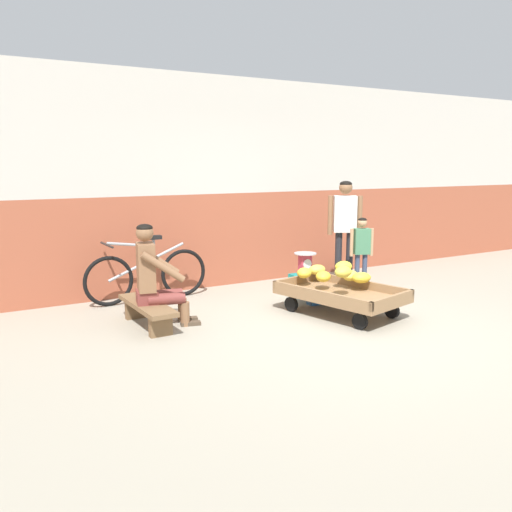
{
  "coord_description": "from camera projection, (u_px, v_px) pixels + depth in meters",
  "views": [
    {
      "loc": [
        -3.76,
        -4.25,
        1.79
      ],
      "look_at": [
        -0.74,
        0.95,
        0.75
      ],
      "focal_mm": 38.12,
      "sensor_mm": 36.0,
      "label": 1
    }
  ],
  "objects": [
    {
      "name": "back_wall",
      "position": [
        233.0,
        183.0,
        8.01
      ],
      "size": [
        16.0,
        0.3,
        2.99
      ],
      "color": "#A35138",
      "rests_on": "ground"
    },
    {
      "name": "customer_adult",
      "position": [
        345.0,
        221.0,
        7.8
      ],
      "size": [
        0.42,
        0.34,
        1.53
      ],
      "color": "#232328",
      "rests_on": "ground"
    },
    {
      "name": "plastic_crate",
      "position": [
        305.0,
        285.0,
        7.35
      ],
      "size": [
        0.36,
        0.28,
        0.3
      ],
      "color": "#19847F",
      "rests_on": "ground"
    },
    {
      "name": "low_bench",
      "position": [
        147.0,
        309.0,
        5.96
      ],
      "size": [
        0.32,
        1.11,
        0.27
      ],
      "color": "brown",
      "rests_on": "ground"
    },
    {
      "name": "customer_child",
      "position": [
        362.0,
        246.0,
        7.47
      ],
      "size": [
        0.31,
        0.21,
        1.05
      ],
      "color": "#38425B",
      "rests_on": "ground"
    },
    {
      "name": "vendor_seated",
      "position": [
        154.0,
        276.0,
        5.93
      ],
      "size": [
        0.72,
        0.57,
        1.14
      ],
      "color": "brown",
      "rests_on": "ground"
    },
    {
      "name": "ground_plane",
      "position": [
        360.0,
        332.0,
        5.79
      ],
      "size": [
        80.0,
        80.0,
        0.0
      ],
      "primitive_type": "plane",
      "color": "gray"
    },
    {
      "name": "shopping_bag",
      "position": [
        315.0,
        295.0,
        6.91
      ],
      "size": [
        0.18,
        0.12,
        0.24
      ],
      "primitive_type": "cube",
      "color": "#3370B7",
      "rests_on": "ground"
    },
    {
      "name": "bicycle_near_left",
      "position": [
        147.0,
        274.0,
        7.06
      ],
      "size": [
        1.66,
        0.48,
        0.86
      ],
      "color": "black",
      "rests_on": "ground"
    },
    {
      "name": "banana_pile",
      "position": [
        334.0,
        273.0,
        6.61
      ],
      "size": [
        0.71,
        1.01,
        0.26
      ],
      "color": "yellow",
      "rests_on": "banana_cart"
    },
    {
      "name": "weighing_scale",
      "position": [
        305.0,
        263.0,
        7.3
      ],
      "size": [
        0.3,
        0.3,
        0.29
      ],
      "color": "#28282D",
      "rests_on": "plastic_crate"
    },
    {
      "name": "banana_cart",
      "position": [
        341.0,
        295.0,
        6.42
      ],
      "size": [
        1.16,
        1.6,
        0.36
      ],
      "color": "#8E6B47",
      "rests_on": "ground"
    }
  ]
}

